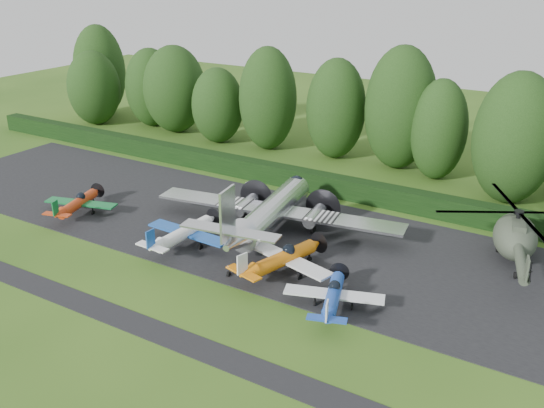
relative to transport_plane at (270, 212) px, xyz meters
The scene contains 20 objects.
ground 10.72m from the transport_plane, 105.03° to the right, with size 160.00×160.00×0.00m, color #2D5517.
apron 3.37m from the transport_plane, behind, with size 70.00×18.00×0.01m, color black.
taxiway_verge 16.52m from the transport_plane, 99.59° to the right, with size 70.00×2.00×0.00m, color black.
hedgerow 11.34m from the transport_plane, 104.16° to the left, with size 90.00×1.60×2.00m, color black.
transport_plane is the anchor object (origin of this frame).
light_plane_red 17.95m from the transport_plane, 162.16° to the right, with size 6.80×7.15×2.61m.
light_plane_white 7.42m from the transport_plane, 128.65° to the right, with size 7.60×7.99×2.92m.
light_plane_orange 7.22m from the transport_plane, 51.72° to the right, with size 7.92×8.32×3.04m.
light_plane_blue 12.77m from the transport_plane, 39.71° to the right, with size 6.68×7.03×2.57m.
helicopter 19.31m from the transport_plane, 17.03° to the left, with size 12.46×14.59×4.01m.
tree_0 22.39m from the transport_plane, 69.77° to the left, with size 5.78×5.78×10.58m.
tree_1 35.10m from the transport_plane, 142.43° to the left, with size 8.18×8.18×11.39m.
tree_2 24.94m from the transport_plane, 122.02° to the left, with size 6.89×6.89×12.32m.
tree_4 24.01m from the transport_plane, 48.96° to the left, with size 7.63×7.63×12.48m.
tree_7 22.84m from the transport_plane, 82.53° to the left, with size 7.72×7.72×13.41m.
tree_8 44.06m from the transport_plane, 154.91° to the left, with size 7.17×7.17×10.13m.
tree_9 22.72m from the transport_plane, 101.88° to the left, with size 6.78×6.78×11.50m.
tree_10 28.40m from the transport_plane, 134.71° to the left, with size 6.47×6.47×9.38m.
tree_11 39.34m from the transport_plane, 145.84° to the left, with size 6.87×6.87×10.62m.
tree_12 48.81m from the transport_plane, 151.91° to the left, with size 7.34×7.34×13.05m.
Camera 1 is at (26.97, -29.66, 21.68)m, focal length 40.00 mm.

